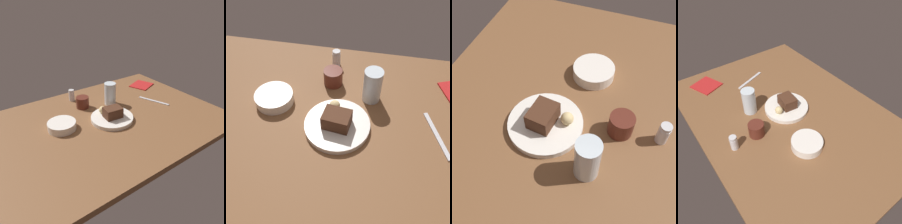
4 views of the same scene
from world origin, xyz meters
TOP-DOWN VIEW (x-y plane):
  - dining_table at (0.00, 0.00)cm, footprint 120.00×84.00cm
  - dessert_plate at (2.55, -1.60)cm, footprint 21.81×21.81cm
  - chocolate_cake_slice at (2.54, -2.22)cm, footprint 9.44×7.68cm
  - bread_roll at (0.56, 4.29)cm, footprint 3.73×3.73cm
  - salt_shaker at (-4.09, 30.54)cm, footprint 3.33×3.33cm
  - water_glass at (12.16, 13.69)cm, footprint 6.57×6.57cm
  - side_bowl at (-21.96, 5.52)cm, footprint 13.65×13.65cm
  - coffee_cup at (-3.10, 19.04)cm, footprint 7.17×7.17cm
  - butter_knife at (35.09, 1.01)cm, footprint 8.13×18.23cm
  - folded_napkin at (45.51, 23.39)cm, footprint 17.42×16.55cm

SIDE VIEW (x-z plane):
  - dining_table at x=0.00cm, z-range 0.00..3.00cm
  - butter_knife at x=35.09cm, z-range 3.00..3.50cm
  - folded_napkin at x=45.51cm, z-range 3.00..3.60cm
  - dessert_plate at x=2.55cm, z-range 3.00..4.97cm
  - side_bowl at x=-21.96cm, z-range 3.00..6.77cm
  - coffee_cup at x=-3.10cm, z-range 3.00..9.39cm
  - salt_shaker at x=-4.09cm, z-range 2.95..9.82cm
  - bread_roll at x=0.56cm, z-range 4.97..8.70cm
  - chocolate_cake_slice at x=2.54cm, z-range 4.97..10.28cm
  - water_glass at x=12.16cm, z-range 3.00..15.75cm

